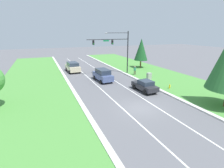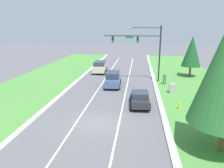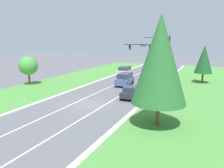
{
  "view_description": "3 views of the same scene",
  "coord_description": "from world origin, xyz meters",
  "px_view_note": "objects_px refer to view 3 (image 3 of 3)",
  "views": [
    {
      "loc": [
        -9.34,
        -14.79,
        7.87
      ],
      "look_at": [
        -1.73,
        3.79,
        1.86
      ],
      "focal_mm": 28.0,
      "sensor_mm": 36.0,
      "label": 1
    },
    {
      "loc": [
        3.26,
        -16.48,
        7.82
      ],
      "look_at": [
        0.22,
        8.39,
        1.24
      ],
      "focal_mm": 35.0,
      "sensor_mm": 36.0,
      "label": 2
    },
    {
      "loc": [
        12.41,
        -21.04,
        7.27
      ],
      "look_at": [
        0.91,
        4.56,
        1.64
      ],
      "focal_mm": 35.0,
      "sensor_mm": 36.0,
      "label": 3
    }
  ],
  "objects_px": {
    "traffic_signal_mast": "(155,52)",
    "pedestrian": "(170,81)",
    "fire_hydrant": "(160,100)",
    "conifer_near_right_tree": "(204,59)",
    "slate_blue_suv": "(125,79)",
    "conifer_far_right_tree": "(160,59)",
    "champagne_suv": "(125,71)",
    "charcoal_sedan": "(131,92)",
    "utility_cabinet": "(169,89)",
    "oak_near_left_tree": "(28,66)"
  },
  "relations": [
    {
      "from": "pedestrian",
      "to": "conifer_near_right_tree",
      "type": "xyz_separation_m",
      "value": [
        4.58,
        5.52,
        3.18
      ]
    },
    {
      "from": "oak_near_left_tree",
      "to": "traffic_signal_mast",
      "type": "bearing_deg",
      "value": 27.68
    },
    {
      "from": "traffic_signal_mast",
      "to": "champagne_suv",
      "type": "relative_size",
      "value": 1.58
    },
    {
      "from": "charcoal_sedan",
      "to": "conifer_far_right_tree",
      "type": "height_order",
      "value": "conifer_far_right_tree"
    },
    {
      "from": "traffic_signal_mast",
      "to": "pedestrian",
      "type": "bearing_deg",
      "value": -31.82
    },
    {
      "from": "pedestrian",
      "to": "conifer_far_right_tree",
      "type": "bearing_deg",
      "value": 88.57
    },
    {
      "from": "charcoal_sedan",
      "to": "slate_blue_suv",
      "type": "bearing_deg",
      "value": 113.88
    },
    {
      "from": "champagne_suv",
      "to": "slate_blue_suv",
      "type": "bearing_deg",
      "value": -72.47
    },
    {
      "from": "pedestrian",
      "to": "oak_near_left_tree",
      "type": "height_order",
      "value": "oak_near_left_tree"
    },
    {
      "from": "charcoal_sedan",
      "to": "fire_hydrant",
      "type": "relative_size",
      "value": 6.08
    },
    {
      "from": "utility_cabinet",
      "to": "fire_hydrant",
      "type": "height_order",
      "value": "utility_cabinet"
    },
    {
      "from": "traffic_signal_mast",
      "to": "pedestrian",
      "type": "xyz_separation_m",
      "value": [
        2.95,
        -1.83,
        -4.42
      ]
    },
    {
      "from": "utility_cabinet",
      "to": "fire_hydrant",
      "type": "distance_m",
      "value": 5.35
    },
    {
      "from": "champagne_suv",
      "to": "fire_hydrant",
      "type": "distance_m",
      "value": 19.83
    },
    {
      "from": "slate_blue_suv",
      "to": "utility_cabinet",
      "type": "xyz_separation_m",
      "value": [
        7.5,
        -2.4,
        -0.42
      ]
    },
    {
      "from": "fire_hydrant",
      "to": "conifer_near_right_tree",
      "type": "height_order",
      "value": "conifer_near_right_tree"
    },
    {
      "from": "pedestrian",
      "to": "fire_hydrant",
      "type": "relative_size",
      "value": 2.41
    },
    {
      "from": "pedestrian",
      "to": "charcoal_sedan",
      "type": "bearing_deg",
      "value": 61.45
    },
    {
      "from": "slate_blue_suv",
      "to": "conifer_near_right_tree",
      "type": "height_order",
      "value": "conifer_near_right_tree"
    },
    {
      "from": "conifer_near_right_tree",
      "to": "oak_near_left_tree",
      "type": "bearing_deg",
      "value": -152.78
    },
    {
      "from": "slate_blue_suv",
      "to": "conifer_far_right_tree",
      "type": "relative_size",
      "value": 0.53
    },
    {
      "from": "slate_blue_suv",
      "to": "conifer_far_right_tree",
      "type": "bearing_deg",
      "value": -63.02
    },
    {
      "from": "utility_cabinet",
      "to": "conifer_far_right_tree",
      "type": "bearing_deg",
      "value": -84.34
    },
    {
      "from": "conifer_far_right_tree",
      "to": "oak_near_left_tree",
      "type": "bearing_deg",
      "value": 159.14
    },
    {
      "from": "charcoal_sedan",
      "to": "fire_hydrant",
      "type": "height_order",
      "value": "charcoal_sedan"
    },
    {
      "from": "utility_cabinet",
      "to": "pedestrian",
      "type": "bearing_deg",
      "value": 97.36
    },
    {
      "from": "pedestrian",
      "to": "fire_hydrant",
      "type": "height_order",
      "value": "pedestrian"
    },
    {
      "from": "charcoal_sedan",
      "to": "conifer_near_right_tree",
      "type": "bearing_deg",
      "value": 58.2
    },
    {
      "from": "charcoal_sedan",
      "to": "pedestrian",
      "type": "bearing_deg",
      "value": 66.25
    },
    {
      "from": "utility_cabinet",
      "to": "oak_near_left_tree",
      "type": "xyz_separation_m",
      "value": [
        -21.93,
        -3.84,
        2.6
      ]
    },
    {
      "from": "traffic_signal_mast",
      "to": "oak_near_left_tree",
      "type": "xyz_separation_m",
      "value": [
        -18.46,
        -9.68,
        -2.14
      ]
    },
    {
      "from": "traffic_signal_mast",
      "to": "charcoal_sedan",
      "type": "height_order",
      "value": "traffic_signal_mast"
    },
    {
      "from": "charcoal_sedan",
      "to": "conifer_near_right_tree",
      "type": "relative_size",
      "value": 0.66
    },
    {
      "from": "utility_cabinet",
      "to": "slate_blue_suv",
      "type": "bearing_deg",
      "value": 162.26
    },
    {
      "from": "champagne_suv",
      "to": "charcoal_sedan",
      "type": "distance_m",
      "value": 17.52
    },
    {
      "from": "champagne_suv",
      "to": "utility_cabinet",
      "type": "height_order",
      "value": "champagne_suv"
    },
    {
      "from": "fire_hydrant",
      "to": "pedestrian",
      "type": "bearing_deg",
      "value": 92.69
    },
    {
      "from": "charcoal_sedan",
      "to": "conifer_far_right_tree",
      "type": "bearing_deg",
      "value": -59.52
    },
    {
      "from": "oak_near_left_tree",
      "to": "utility_cabinet",
      "type": "bearing_deg",
      "value": 9.94
    },
    {
      "from": "slate_blue_suv",
      "to": "utility_cabinet",
      "type": "height_order",
      "value": "slate_blue_suv"
    },
    {
      "from": "champagne_suv",
      "to": "fire_hydrant",
      "type": "xyz_separation_m",
      "value": [
        10.79,
        -16.63,
        -0.68
      ]
    },
    {
      "from": "charcoal_sedan",
      "to": "oak_near_left_tree",
      "type": "xyz_separation_m",
      "value": [
        -18.02,
        0.94,
        2.41
      ]
    },
    {
      "from": "charcoal_sedan",
      "to": "conifer_far_right_tree",
      "type": "distance_m",
      "value": 10.64
    },
    {
      "from": "pedestrian",
      "to": "fire_hydrant",
      "type": "bearing_deg",
      "value": 85.19
    },
    {
      "from": "champagne_suv",
      "to": "conifer_near_right_tree",
      "type": "height_order",
      "value": "conifer_near_right_tree"
    },
    {
      "from": "conifer_near_right_tree",
      "to": "fire_hydrant",
      "type": "bearing_deg",
      "value": -105.57
    },
    {
      "from": "slate_blue_suv",
      "to": "fire_hydrant",
      "type": "bearing_deg",
      "value": -49.37
    },
    {
      "from": "conifer_near_right_tree",
      "to": "conifer_far_right_tree",
      "type": "bearing_deg",
      "value": -97.21
    },
    {
      "from": "slate_blue_suv",
      "to": "fire_hydrant",
      "type": "xyz_separation_m",
      "value": [
        7.42,
        -7.74,
        -0.68
      ]
    },
    {
      "from": "traffic_signal_mast",
      "to": "charcoal_sedan",
      "type": "xyz_separation_m",
      "value": [
        -0.44,
        -10.63,
        -4.55
      ]
    }
  ]
}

